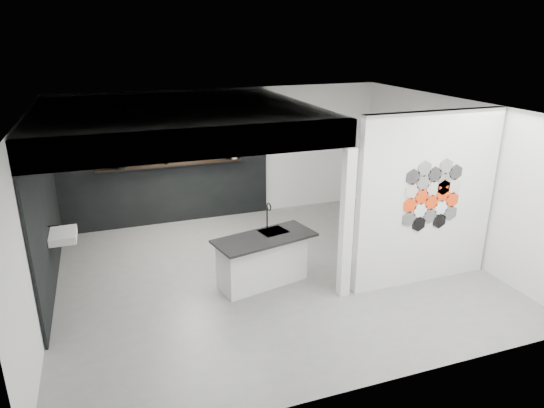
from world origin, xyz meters
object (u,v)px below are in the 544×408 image
at_px(kitchen_island, 263,259).
at_px(stockpot, 119,164).
at_px(wall_basin, 63,236).
at_px(partition_panel, 427,200).
at_px(utensil_cup, 121,166).
at_px(kettle, 228,156).
at_px(bottle_dark, 166,161).
at_px(glass_bowl, 234,156).
at_px(glass_vase, 234,156).

relative_size(kitchen_island, stockpot, 7.88).
bearing_deg(stockpot, wall_basin, -116.16).
height_order(partition_panel, wall_basin, partition_panel).
xyz_separation_m(wall_basin, kitchen_island, (2.98, -1.06, -0.41)).
distance_m(stockpot, utensil_cup, 0.05).
height_order(kettle, bottle_dark, bottle_dark).
bearing_deg(partition_panel, stockpot, 139.03).
relative_size(glass_bowl, bottle_dark, 0.86).
bearing_deg(kettle, stockpot, -164.55).
bearing_deg(kitchen_island, glass_vase, 69.75).
relative_size(partition_panel, kitchen_island, 1.62).
distance_m(stockpot, glass_bowl, 2.38).
xyz_separation_m(glass_vase, bottle_dark, (-1.44, 0.00, 0.02)).
relative_size(wall_basin, utensil_cup, 5.35).
xyz_separation_m(partition_panel, glass_vase, (-2.08, 3.87, -0.02)).
distance_m(kettle, glass_bowl, 0.15).
xyz_separation_m(bottle_dark, utensil_cup, (-0.90, 0.00, -0.02)).
xyz_separation_m(wall_basin, utensil_cup, (1.05, 2.07, 0.53)).
bearing_deg(wall_basin, stockpot, 63.84).
height_order(stockpot, kettle, stockpot).
xyz_separation_m(partition_panel, kettle, (-2.22, 3.87, -0.00)).
distance_m(wall_basin, bottle_dark, 2.89).
relative_size(wall_basin, glass_bowl, 4.36).
xyz_separation_m(kettle, utensil_cup, (-2.20, 0.00, -0.02)).
height_order(wall_basin, bottle_dark, bottle_dark).
bearing_deg(bottle_dark, wall_basin, -133.31).
distance_m(stockpot, glass_vase, 2.38).
bearing_deg(glass_vase, stockpot, 180.00).
bearing_deg(utensil_cup, stockpot, 180.00).
bearing_deg(stockpot, kitchen_island, -57.79).
relative_size(kitchen_island, glass_vase, 13.81).
bearing_deg(glass_vase, utensil_cup, 180.00).
bearing_deg(glass_bowl, bottle_dark, 180.00).
xyz_separation_m(stockpot, bottle_dark, (0.93, 0.00, -0.01)).
height_order(wall_basin, stockpot, stockpot).
height_order(stockpot, utensil_cup, stockpot).
relative_size(wall_basin, kitchen_island, 0.35).
height_order(kitchen_island, glass_vase, glass_vase).
distance_m(stockpot, bottle_dark, 0.93).
height_order(bottle_dark, utensil_cup, bottle_dark).
bearing_deg(kitchen_island, utensil_cup, 108.94).
xyz_separation_m(kitchen_island, bottle_dark, (-1.03, 3.12, 0.96)).
relative_size(kettle, bottle_dark, 1.14).
bearing_deg(kitchen_island, glass_bowl, 69.75).
distance_m(partition_panel, glass_vase, 4.39).
distance_m(glass_vase, utensil_cup, 2.34).
distance_m(partition_panel, kitchen_island, 2.76).
height_order(kitchen_island, stockpot, stockpot).
relative_size(stockpot, kettle, 1.21).
bearing_deg(wall_basin, bottle_dark, 46.69).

